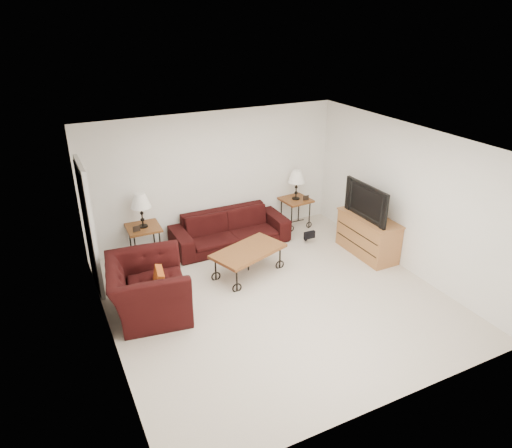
{
  "coord_description": "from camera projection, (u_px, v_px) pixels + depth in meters",
  "views": [
    {
      "loc": [
        -3.02,
        -5.45,
        4.16
      ],
      "look_at": [
        0.0,
        0.7,
        1.0
      ],
      "focal_mm": 32.74,
      "sensor_mm": 36.0,
      "label": 1
    }
  ],
  "objects": [
    {
      "name": "ground",
      "position": [
        275.0,
        298.0,
        7.39
      ],
      "size": [
        5.0,
        5.0,
        0.0
      ],
      "primitive_type": "plane",
      "color": "beige",
      "rests_on": "ground"
    },
    {
      "name": "wall_back",
      "position": [
        215.0,
        177.0,
        8.91
      ],
      "size": [
        5.0,
        0.02,
        2.5
      ],
      "primitive_type": "cube",
      "color": "white",
      "rests_on": "ground"
    },
    {
      "name": "wall_front",
      "position": [
        392.0,
        318.0,
        4.83
      ],
      "size": [
        5.0,
        0.02,
        2.5
      ],
      "primitive_type": "cube",
      "color": "white",
      "rests_on": "ground"
    },
    {
      "name": "wall_left",
      "position": [
        102.0,
        263.0,
        5.87
      ],
      "size": [
        0.02,
        5.0,
        2.5
      ],
      "primitive_type": "cube",
      "color": "white",
      "rests_on": "ground"
    },
    {
      "name": "wall_right",
      "position": [
        407.0,
        199.0,
        7.87
      ],
      "size": [
        0.02,
        5.0,
        2.5
      ],
      "primitive_type": "cube",
      "color": "white",
      "rests_on": "ground"
    },
    {
      "name": "ceiling",
      "position": [
        279.0,
        143.0,
        6.35
      ],
      "size": [
        5.0,
        5.0,
        0.0
      ],
      "primitive_type": "plane",
      "color": "white",
      "rests_on": "wall_back"
    },
    {
      "name": "doorway",
      "position": [
        88.0,
        229.0,
        7.32
      ],
      "size": [
        0.08,
        0.94,
        2.04
      ],
      "primitive_type": "cube",
      "color": "black",
      "rests_on": "ground"
    },
    {
      "name": "sofa",
      "position": [
        230.0,
        229.0,
        8.94
      ],
      "size": [
        2.23,
        0.87,
        0.65
      ],
      "primitive_type": "imported",
      "color": "black",
      "rests_on": "ground"
    },
    {
      "name": "side_table_left",
      "position": [
        145.0,
        242.0,
        8.45
      ],
      "size": [
        0.59,
        0.59,
        0.63
      ],
      "primitive_type": "cube",
      "rotation": [
        0.0,
        0.0,
        -0.02
      ],
      "color": "brown",
      "rests_on": "ground"
    },
    {
      "name": "side_table_right",
      "position": [
        295.0,
        213.0,
        9.72
      ],
      "size": [
        0.61,
        0.61,
        0.61
      ],
      "primitive_type": "cube",
      "rotation": [
        0.0,
        0.0,
        0.09
      ],
      "color": "brown",
      "rests_on": "ground"
    },
    {
      "name": "lamp_left",
      "position": [
        141.0,
        210.0,
        8.19
      ],
      "size": [
        0.37,
        0.37,
        0.63
      ],
      "primitive_type": null,
      "rotation": [
        0.0,
        0.0,
        -0.02
      ],
      "color": "black",
      "rests_on": "side_table_left"
    },
    {
      "name": "lamp_right",
      "position": [
        296.0,
        185.0,
        9.46
      ],
      "size": [
        0.38,
        0.38,
        0.61
      ],
      "primitive_type": null,
      "rotation": [
        0.0,
        0.0,
        0.09
      ],
      "color": "black",
      "rests_on": "side_table_right"
    },
    {
      "name": "photo_frame_left",
      "position": [
        137.0,
        229.0,
        8.11
      ],
      "size": [
        0.13,
        0.04,
        0.11
      ],
      "primitive_type": "cube",
      "rotation": [
        0.0,
        0.0,
        0.15
      ],
      "color": "black",
      "rests_on": "side_table_left"
    },
    {
      "name": "photo_frame_right",
      "position": [
        306.0,
        198.0,
        9.51
      ],
      "size": [
        0.12,
        0.03,
        0.1
      ],
      "primitive_type": "cube",
      "rotation": [
        0.0,
        0.0,
        -0.12
      ],
      "color": "black",
      "rests_on": "side_table_right"
    },
    {
      "name": "coffee_table",
      "position": [
        248.0,
        262.0,
        7.97
      ],
      "size": [
        1.4,
        1.05,
        0.47
      ],
      "primitive_type": "cube",
      "rotation": [
        0.0,
        0.0,
        0.34
      ],
      "color": "brown",
      "rests_on": "ground"
    },
    {
      "name": "armchair",
      "position": [
        148.0,
        288.0,
        6.88
      ],
      "size": [
        1.3,
        1.44,
        0.84
      ],
      "primitive_type": "imported",
      "rotation": [
        0.0,
        0.0,
        1.42
      ],
      "color": "black",
      "rests_on": "ground"
    },
    {
      "name": "throw_pillow",
      "position": [
        158.0,
        281.0,
        6.86
      ],
      "size": [
        0.15,
        0.39,
        0.38
      ],
      "primitive_type": "cube",
      "rotation": [
        0.0,
        0.0,
        1.42
      ],
      "color": "#B95617",
      "rests_on": "armchair"
    },
    {
      "name": "tv_stand",
      "position": [
        368.0,
        235.0,
        8.59
      ],
      "size": [
        0.52,
        1.24,
        0.74
      ],
      "primitive_type": "cube",
      "color": "#A0623B",
      "rests_on": "ground"
    },
    {
      "name": "television",
      "position": [
        371.0,
        201.0,
        8.29
      ],
      "size": [
        0.15,
        1.11,
        0.64
      ],
      "primitive_type": "imported",
      "rotation": [
        0.0,
        0.0,
        -1.57
      ],
      "color": "black",
      "rests_on": "tv_stand"
    },
    {
      "name": "backpack",
      "position": [
        306.0,
        231.0,
        9.11
      ],
      "size": [
        0.43,
        0.38,
        0.45
      ],
      "primitive_type": "ellipsoid",
      "rotation": [
        0.0,
        0.0,
        -0.39
      ],
      "color": "black",
      "rests_on": "ground"
    }
  ]
}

